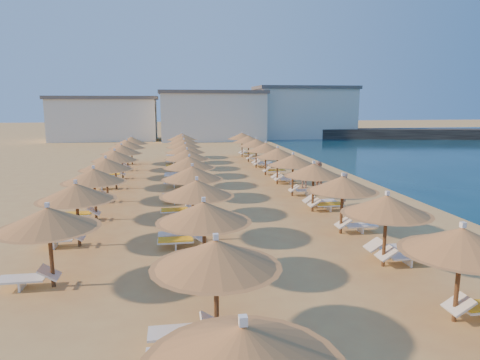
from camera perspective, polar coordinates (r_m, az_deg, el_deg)
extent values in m
plane|color=tan|center=(20.32, 2.24, -5.59)|extent=(220.00, 220.00, 0.00)
cube|color=black|center=(71.23, 19.56, 5.83)|extent=(30.18, 10.08, 1.50)
cube|color=silver|center=(67.57, -17.54, 7.65)|extent=(15.00, 8.00, 6.00)
cube|color=#59514C|center=(67.52, -17.69, 10.40)|extent=(15.60, 8.48, 0.50)
cube|color=silver|center=(64.56, -3.69, 8.35)|extent=(15.00, 8.00, 6.80)
cube|color=#59514C|center=(64.54, -3.73, 11.59)|extent=(15.60, 8.48, 0.50)
cube|color=silver|center=(70.00, 8.51, 8.74)|extent=(15.00, 8.00, 7.60)
cube|color=#59514C|center=(70.02, 8.60, 12.05)|extent=(15.60, 8.48, 0.50)
cylinder|color=brown|center=(12.44, 27.01, -12.09)|extent=(0.12, 0.12, 2.11)
cone|color=#985B2C|center=(12.08, 27.44, -7.11)|extent=(2.82, 2.82, 0.64)
cone|color=#985B2C|center=(12.16, 27.34, -8.29)|extent=(3.04, 3.04, 0.12)
cube|color=white|center=(11.98, 27.60, -5.32)|extent=(0.12, 0.12, 0.14)
cylinder|color=brown|center=(15.48, 18.74, -7.18)|extent=(0.12, 0.12, 2.11)
cone|color=#985B2C|center=(15.19, 18.98, -3.11)|extent=(2.82, 2.82, 0.64)
cone|color=#985B2C|center=(15.25, 18.93, -4.06)|extent=(3.04, 3.04, 0.12)
cube|color=white|center=(15.11, 19.07, -1.66)|extent=(0.12, 0.12, 0.14)
cylinder|color=brown|center=(18.80, 13.39, -3.85)|extent=(0.12, 0.12, 2.11)
cone|color=#985B2C|center=(18.57, 13.53, -0.47)|extent=(2.82, 2.82, 0.64)
cone|color=#985B2C|center=(18.62, 13.50, -1.26)|extent=(3.04, 3.04, 0.12)
cube|color=white|center=(18.50, 13.58, 0.73)|extent=(0.12, 0.12, 0.14)
cylinder|color=brown|center=(22.28, 9.70, -1.51)|extent=(0.12, 0.12, 2.11)
cone|color=#985B2C|center=(22.08, 9.79, 1.35)|extent=(2.82, 2.82, 0.64)
cone|color=#985B2C|center=(22.13, 9.77, 0.68)|extent=(3.04, 3.04, 0.12)
cube|color=white|center=(22.03, 9.82, 2.36)|extent=(0.12, 0.12, 0.14)
cylinder|color=brown|center=(25.86, 7.02, 0.19)|extent=(0.12, 0.12, 2.11)
cone|color=#985B2C|center=(25.69, 7.08, 2.67)|extent=(2.82, 2.82, 0.64)
cone|color=#985B2C|center=(25.72, 7.07, 2.09)|extent=(3.04, 3.04, 0.12)
cube|color=white|center=(25.64, 7.10, 3.53)|extent=(0.12, 0.12, 0.14)
cylinder|color=brown|center=(29.49, 5.00, 1.47)|extent=(0.12, 0.12, 2.11)
cone|color=#985B2C|center=(29.34, 5.04, 3.65)|extent=(2.82, 2.82, 0.64)
cone|color=#985B2C|center=(29.37, 5.03, 3.14)|extent=(3.04, 3.04, 0.12)
cube|color=white|center=(29.30, 5.05, 4.41)|extent=(0.12, 0.12, 0.14)
cylinder|color=brown|center=(33.17, 3.43, 2.47)|extent=(0.12, 0.12, 2.11)
cone|color=#985B2C|center=(33.03, 3.45, 4.41)|extent=(2.82, 2.82, 0.64)
cone|color=#985B2C|center=(33.06, 3.44, 3.96)|extent=(3.04, 3.04, 0.12)
cube|color=white|center=(32.99, 3.46, 5.09)|extent=(0.12, 0.12, 0.14)
cylinder|color=brown|center=(36.87, 2.16, 3.27)|extent=(0.12, 0.12, 2.11)
cone|color=#985B2C|center=(36.75, 2.18, 5.02)|extent=(2.82, 2.82, 0.64)
cone|color=#985B2C|center=(36.77, 2.17, 4.61)|extent=(3.04, 3.04, 0.12)
cube|color=white|center=(36.71, 2.18, 5.62)|extent=(0.12, 0.12, 0.14)
cylinder|color=brown|center=(40.59, 1.13, 3.92)|extent=(0.12, 0.12, 2.11)
cone|color=#985B2C|center=(40.48, 1.14, 5.51)|extent=(2.82, 2.82, 0.64)
cone|color=#985B2C|center=(40.50, 1.14, 5.14)|extent=(3.04, 3.04, 0.12)
cube|color=white|center=(40.45, 1.14, 6.06)|extent=(0.12, 0.12, 0.14)
cylinder|color=brown|center=(44.33, 0.27, 4.46)|extent=(0.12, 0.12, 2.11)
cone|color=#985B2C|center=(44.23, 0.27, 5.91)|extent=(2.82, 2.82, 0.64)
cone|color=#985B2C|center=(44.25, 0.27, 5.58)|extent=(3.04, 3.04, 0.12)
cube|color=white|center=(44.20, 0.27, 6.42)|extent=(0.12, 0.12, 0.14)
cone|color=#985B2C|center=(6.44, 0.40, -21.31)|extent=(2.82, 2.82, 0.64)
cube|color=white|center=(6.24, 0.41, -18.24)|extent=(0.12, 0.12, 0.14)
cylinder|color=brown|center=(10.30, -3.17, -15.64)|extent=(0.12, 0.12, 2.11)
cone|color=#985B2C|center=(9.86, -3.24, -9.73)|extent=(2.82, 2.82, 0.64)
cone|color=#985B2C|center=(9.95, -3.22, -11.15)|extent=(3.04, 3.04, 0.12)
cube|color=white|center=(9.73, -3.26, -7.56)|extent=(0.12, 0.12, 0.14)
cylinder|color=brown|center=(13.82, -4.78, -8.76)|extent=(0.12, 0.12, 2.11)
cone|color=#985B2C|center=(13.49, -4.86, -4.22)|extent=(2.82, 2.82, 0.64)
cone|color=#985B2C|center=(13.56, -4.84, -5.29)|extent=(3.04, 3.04, 0.12)
cube|color=white|center=(13.40, -4.88, -2.60)|extent=(0.12, 0.12, 0.14)
cylinder|color=brown|center=(17.46, -5.71, -4.70)|extent=(0.12, 0.12, 2.11)
cone|color=#985B2C|center=(17.20, -5.77, -1.07)|extent=(2.82, 2.82, 0.64)
cone|color=#985B2C|center=(17.26, -5.76, -1.92)|extent=(3.04, 3.04, 0.12)
cube|color=white|center=(17.13, -5.80, 0.22)|extent=(0.12, 0.12, 0.14)
cylinder|color=brown|center=(21.16, -6.30, -2.05)|extent=(0.12, 0.12, 2.11)
cone|color=#985B2C|center=(20.95, -6.36, 0.96)|extent=(2.82, 2.82, 0.64)
cone|color=#985B2C|center=(21.00, -6.35, 0.26)|extent=(3.04, 3.04, 0.12)
cube|color=white|center=(20.89, -6.38, 2.02)|extent=(0.12, 0.12, 0.14)
cylinder|color=brown|center=(24.90, -6.71, -0.20)|extent=(0.12, 0.12, 2.11)
cone|color=#985B2C|center=(24.72, -6.77, 2.38)|extent=(2.82, 2.82, 0.64)
cone|color=#985B2C|center=(24.76, -6.76, 1.77)|extent=(3.04, 3.04, 0.12)
cube|color=white|center=(24.67, -6.79, 3.28)|extent=(0.12, 0.12, 0.14)
cylinder|color=brown|center=(28.65, -7.02, 1.17)|extent=(0.12, 0.12, 2.11)
cone|color=#985B2C|center=(28.50, -7.07, 3.41)|extent=(2.82, 2.82, 0.64)
cone|color=#985B2C|center=(28.53, -7.06, 2.89)|extent=(3.04, 3.04, 0.12)
cube|color=white|center=(28.45, -7.09, 4.20)|extent=(0.12, 0.12, 0.14)
cylinder|color=brown|center=(32.42, -7.26, 2.23)|extent=(0.12, 0.12, 2.11)
cone|color=#985B2C|center=(32.29, -7.30, 4.21)|extent=(2.82, 2.82, 0.64)
cone|color=#985B2C|center=(32.31, -7.29, 3.75)|extent=(3.04, 3.04, 0.12)
cube|color=white|center=(32.25, -7.32, 4.90)|extent=(0.12, 0.12, 0.14)
cylinder|color=brown|center=(36.20, -7.44, 3.06)|extent=(0.12, 0.12, 2.11)
cone|color=#985B2C|center=(36.08, -7.49, 4.84)|extent=(2.82, 2.82, 0.64)
cone|color=#985B2C|center=(36.10, -7.48, 4.42)|extent=(3.04, 3.04, 0.12)
cube|color=white|center=(36.04, -7.50, 5.46)|extent=(0.12, 0.12, 0.14)
cylinder|color=brown|center=(39.99, -7.60, 3.73)|extent=(0.12, 0.12, 2.11)
cone|color=#985B2C|center=(39.87, -7.63, 5.35)|extent=(2.82, 2.82, 0.64)
cone|color=#985B2C|center=(39.90, -7.63, 4.97)|extent=(3.04, 3.04, 0.12)
cube|color=white|center=(39.84, -7.65, 5.91)|extent=(0.12, 0.12, 0.14)
cylinder|color=brown|center=(43.78, -7.72, 4.29)|extent=(0.12, 0.12, 2.11)
cone|color=#985B2C|center=(43.67, -7.76, 5.77)|extent=(2.82, 2.82, 0.64)
cone|color=#985B2C|center=(43.69, -7.75, 5.42)|extent=(3.04, 3.04, 0.12)
cube|color=white|center=(43.65, -7.77, 6.28)|extent=(0.12, 0.12, 0.14)
cylinder|color=brown|center=(14.29, -23.88, -8.99)|extent=(0.12, 0.12, 2.11)
cone|color=#985B2C|center=(13.97, -24.22, -4.60)|extent=(2.82, 2.82, 0.64)
cone|color=#985B2C|center=(14.04, -24.14, -5.64)|extent=(3.04, 3.04, 0.12)
cube|color=white|center=(13.88, -24.34, -3.04)|extent=(0.12, 0.12, 0.14)
cylinder|color=brown|center=(17.83, -20.78, -5.02)|extent=(0.12, 0.12, 2.11)
cone|color=#985B2C|center=(17.58, -21.02, -1.46)|extent=(2.82, 2.82, 0.64)
cone|color=#985B2C|center=(17.63, -20.96, -2.30)|extent=(3.04, 3.04, 0.12)
cube|color=white|center=(17.51, -21.10, -0.21)|extent=(0.12, 0.12, 0.14)
cylinder|color=brown|center=(21.47, -18.75, -2.37)|extent=(0.12, 0.12, 2.11)
cone|color=#985B2C|center=(21.26, -18.92, 0.60)|extent=(2.82, 2.82, 0.64)
cone|color=#985B2C|center=(21.31, -18.88, -0.09)|extent=(3.04, 3.04, 0.12)
cube|color=white|center=(21.21, -18.98, 1.65)|extent=(0.12, 0.12, 0.14)
cylinder|color=brown|center=(25.16, -17.31, -0.49)|extent=(0.12, 0.12, 2.11)
cone|color=#985B2C|center=(24.98, -17.45, 2.06)|extent=(2.82, 2.82, 0.64)
cone|color=#985B2C|center=(25.02, -17.41, 1.46)|extent=(3.04, 3.04, 0.12)
cube|color=white|center=(24.93, -17.49, 2.95)|extent=(0.12, 0.12, 0.14)
cylinder|color=brown|center=(28.88, -16.24, 0.91)|extent=(0.12, 0.12, 2.11)
cone|color=#985B2C|center=(28.73, -16.35, 3.13)|extent=(2.82, 2.82, 0.64)
cone|color=#985B2C|center=(28.76, -16.33, 2.61)|extent=(3.04, 3.04, 0.12)
cube|color=white|center=(28.69, -16.39, 3.91)|extent=(0.12, 0.12, 0.14)
cylinder|color=brown|center=(32.63, -15.41, 1.99)|extent=(0.12, 0.12, 2.11)
cone|color=#985B2C|center=(32.49, -15.51, 3.96)|extent=(2.82, 2.82, 0.64)
cone|color=#985B2C|center=(32.52, -15.49, 3.50)|extent=(3.04, 3.04, 0.12)
cube|color=white|center=(32.45, -15.54, 4.64)|extent=(0.12, 0.12, 0.14)
cylinder|color=brown|center=(36.38, -14.76, 2.84)|extent=(0.12, 0.12, 2.11)
cone|color=#985B2C|center=(36.26, -14.84, 4.61)|extent=(2.82, 2.82, 0.64)
cone|color=#985B2C|center=(36.29, -14.82, 4.20)|extent=(3.04, 3.04, 0.12)
cube|color=white|center=(36.23, -14.87, 5.23)|extent=(0.12, 0.12, 0.14)
cylinder|color=brown|center=(40.15, -14.23, 3.54)|extent=(0.12, 0.12, 2.11)
cone|color=#985B2C|center=(40.04, -14.30, 5.14)|extent=(2.82, 2.82, 0.64)
cone|color=#985B2C|center=(40.06, -14.28, 4.77)|extent=(3.04, 3.04, 0.12)
cube|color=white|center=(40.01, -14.32, 5.70)|extent=(0.12, 0.12, 0.14)
cube|color=white|center=(12.72, 27.13, -14.53)|extent=(0.58, 0.65, 0.40)
cube|color=white|center=(10.61, -8.26, -19.42)|extent=(1.38, 0.65, 0.06)
cube|color=white|center=(10.69, -8.24, -20.17)|extent=(0.06, 0.58, 0.32)
cube|color=white|center=(10.57, -3.66, -18.58)|extent=(0.58, 0.65, 0.40)
cube|color=white|center=(9.83, -8.19, -22.01)|extent=(1.38, 0.65, 0.06)
cube|color=white|center=(9.79, -3.14, -21.10)|extent=(0.58, 0.65, 0.40)
cube|color=white|center=(16.14, 21.46, -9.39)|extent=(1.38, 0.65, 0.06)
cube|color=white|center=(16.19, 21.42, -9.93)|extent=(0.06, 0.58, 0.32)
cube|color=white|center=(15.71, 18.91, -9.23)|extent=(0.58, 0.65, 0.40)
cube|color=white|center=(16.87, 19.91, -8.44)|extent=(1.38, 0.65, 0.06)
cube|color=white|center=(16.92, 19.88, -8.95)|extent=(0.06, 0.58, 0.32)
cube|color=white|center=(16.46, 17.45, -8.24)|extent=(0.58, 0.65, 0.40)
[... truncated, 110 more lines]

